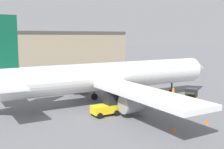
# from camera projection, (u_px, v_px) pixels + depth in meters

# --- Properties ---
(ground_plane) EXTENTS (400.00, 400.00, 0.00)m
(ground_plane) POSITION_uv_depth(u_px,v_px,m) (112.00, 102.00, 38.26)
(ground_plane) COLOR slate
(terminal_building) EXTENTS (64.08, 14.09, 10.16)m
(terminal_building) POSITION_uv_depth(u_px,v_px,m) (3.00, 52.00, 69.47)
(terminal_building) COLOR gray
(terminal_building) RESTS_ON ground_plane
(airplane) EXTENTS (36.82, 34.40, 11.22)m
(airplane) POSITION_uv_depth(u_px,v_px,m) (106.00, 77.00, 37.31)
(airplane) COLOR silver
(airplane) RESTS_ON ground_plane
(ground_crew_worker) EXTENTS (0.36, 0.36, 1.62)m
(ground_crew_worker) POSITION_uv_depth(u_px,v_px,m) (173.00, 93.00, 40.13)
(ground_crew_worker) COLOR #1E2338
(ground_crew_worker) RESTS_ON ground_plane
(baggage_tug) EXTENTS (3.06, 1.86, 2.49)m
(baggage_tug) POSITION_uv_depth(u_px,v_px,m) (107.00, 106.00, 31.75)
(baggage_tug) COLOR yellow
(baggage_tug) RESTS_ON ground_plane
(belt_loader_truck) EXTENTS (3.43, 3.22, 2.21)m
(belt_loader_truck) POSITION_uv_depth(u_px,v_px,m) (191.00, 98.00, 35.85)
(belt_loader_truck) COLOR yellow
(belt_loader_truck) RESTS_ON ground_plane
(safety_cone_near) EXTENTS (0.36, 0.36, 0.55)m
(safety_cone_near) POSITION_uv_depth(u_px,v_px,m) (174.00, 129.00, 26.31)
(safety_cone_near) COLOR #EF590F
(safety_cone_near) RESTS_ON ground_plane
(safety_cone_far) EXTENTS (0.36, 0.36, 0.55)m
(safety_cone_far) POSITION_uv_depth(u_px,v_px,m) (207.00, 121.00, 28.67)
(safety_cone_far) COLOR #EF590F
(safety_cone_far) RESTS_ON ground_plane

